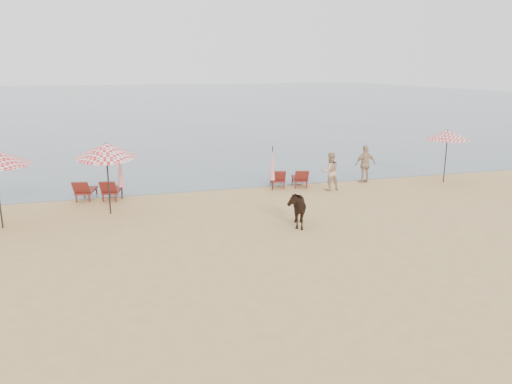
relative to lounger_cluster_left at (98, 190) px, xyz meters
The scene contains 11 objects.
ground 11.16m from the lounger_cluster_left, 61.57° to the right, with size 120.00×120.00×0.00m, color tan.
sea 70.39m from the lounger_cluster_left, 85.67° to the left, with size 160.00×140.00×0.06m, color #51606B.
lounger_cluster_left is the anchor object (origin of this frame).
lounger_cluster_right 8.26m from the lounger_cluster_left, ahead, with size 1.93×1.88×0.58m.
umbrella_open_left_b 3.01m from the lounger_cluster_left, 78.74° to the right, with size 2.15×2.20×2.75m.
umbrella_open_right 15.72m from the lounger_cluster_left, ahead, with size 2.04×2.04×2.48m.
umbrella_closed_left 1.29m from the lounger_cluster_left, ahead, with size 0.26×0.26×2.11m.
umbrella_closed_right 7.36m from the lounger_cluster_left, ahead, with size 0.24×0.24×1.98m.
cow 8.53m from the lounger_cluster_left, 40.42° to the right, with size 0.71×1.55×1.31m, color black.
beachgoer_right_a 9.84m from the lounger_cluster_left, ahead, with size 0.82×0.64×1.68m, color tan.
beachgoer_right_b 11.96m from the lounger_cluster_left, ahead, with size 1.04×0.43×1.78m, color tan.
Camera 1 is at (-4.68, -10.95, 5.27)m, focal length 35.00 mm.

